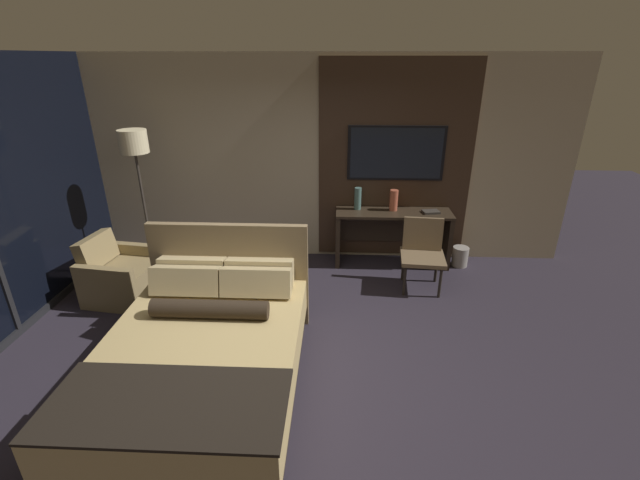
# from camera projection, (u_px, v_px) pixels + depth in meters

# --- Properties ---
(ground_plane) EXTENTS (16.00, 16.00, 0.00)m
(ground_plane) POSITION_uv_depth(u_px,v_px,m) (292.00, 367.00, 4.10)
(ground_plane) COLOR #28232D
(wall_back_tv_panel) EXTENTS (7.20, 0.09, 2.80)m
(wall_back_tv_panel) POSITION_uv_depth(u_px,v_px,m) (320.00, 162.00, 5.92)
(wall_back_tv_panel) COLOR #BCAD8E
(wall_back_tv_panel) RESTS_ON ground_plane
(bed) EXTENTS (1.67, 2.26, 1.17)m
(bed) POSITION_uv_depth(u_px,v_px,m) (206.00, 353.00, 3.77)
(bed) COLOR #33281E
(bed) RESTS_ON ground_plane
(desk) EXTENTS (1.58, 0.46, 0.78)m
(desk) POSITION_uv_depth(u_px,v_px,m) (392.00, 229.00, 5.99)
(desk) COLOR #2D2319
(desk) RESTS_ON ground_plane
(tv) EXTENTS (1.30, 0.04, 0.73)m
(tv) POSITION_uv_depth(u_px,v_px,m) (396.00, 153.00, 5.75)
(tv) COLOR black
(desk_chair) EXTENTS (0.58, 0.57, 0.88)m
(desk_chair) POSITION_uv_depth(u_px,v_px,m) (423.00, 248.00, 5.39)
(desk_chair) COLOR brown
(desk_chair) RESTS_ON ground_plane
(armchair_by_window) EXTENTS (0.84, 0.86, 0.79)m
(armchair_by_window) POSITION_uv_depth(u_px,v_px,m) (122.00, 277.00, 5.22)
(armchair_by_window) COLOR olive
(armchair_by_window) RESTS_ON ground_plane
(floor_lamp) EXTENTS (0.34, 0.34, 1.94)m
(floor_lamp) POSITION_uv_depth(u_px,v_px,m) (135.00, 155.00, 5.23)
(floor_lamp) COLOR #282623
(floor_lamp) RESTS_ON ground_plane
(vase_tall) EXTENTS (0.10, 0.10, 0.31)m
(vase_tall) POSITION_uv_depth(u_px,v_px,m) (358.00, 199.00, 5.89)
(vase_tall) COLOR #4C706B
(vase_tall) RESTS_ON desk
(vase_short) EXTENTS (0.11, 0.11, 0.29)m
(vase_short) POSITION_uv_depth(u_px,v_px,m) (394.00, 200.00, 5.86)
(vase_short) COLOR #B2563D
(vase_short) RESTS_ON desk
(book) EXTENTS (0.24, 0.19, 0.03)m
(book) POSITION_uv_depth(u_px,v_px,m) (431.00, 212.00, 5.81)
(book) COLOR #332D28
(book) RESTS_ON desk
(waste_bin) EXTENTS (0.22, 0.22, 0.28)m
(waste_bin) POSITION_uv_depth(u_px,v_px,m) (460.00, 256.00, 6.04)
(waste_bin) COLOR gray
(waste_bin) RESTS_ON ground_plane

